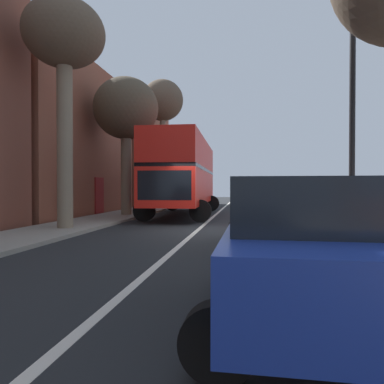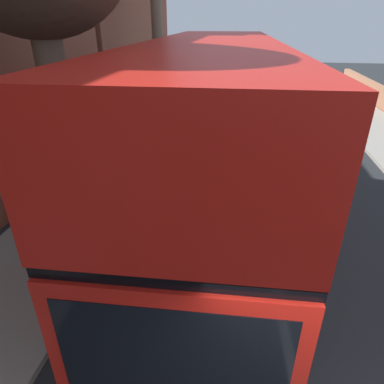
{
  "view_description": "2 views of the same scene",
  "coord_description": "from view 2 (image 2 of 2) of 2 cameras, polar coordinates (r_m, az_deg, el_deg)",
  "views": [
    {
      "loc": [
        1.79,
        -12.82,
        1.57
      ],
      "look_at": [
        -0.94,
        4.46,
        1.32
      ],
      "focal_mm": 33.13,
      "sensor_mm": 36.0,
      "label": 1
    },
    {
      "loc": [
        -1.02,
        -1.03,
        4.42
      ],
      "look_at": [
        -1.89,
        4.7,
        1.44
      ],
      "focal_mm": 31.52,
      "sensor_mm": 36.0,
      "label": 2
    }
  ],
  "objects": [
    {
      "name": "double_decker_bus",
      "position": [
        7.68,
        3.35,
        11.53
      ],
      "size": [
        3.81,
        10.78,
        4.06
      ],
      "color": "red",
      "rests_on": "ground"
    },
    {
      "name": "parked_car_black_right_2",
      "position": [
        19.82,
        19.5,
        15.51
      ],
      "size": [
        2.45,
        4.31,
        1.58
      ],
      "color": "black",
      "rests_on": "ground"
    }
  ]
}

